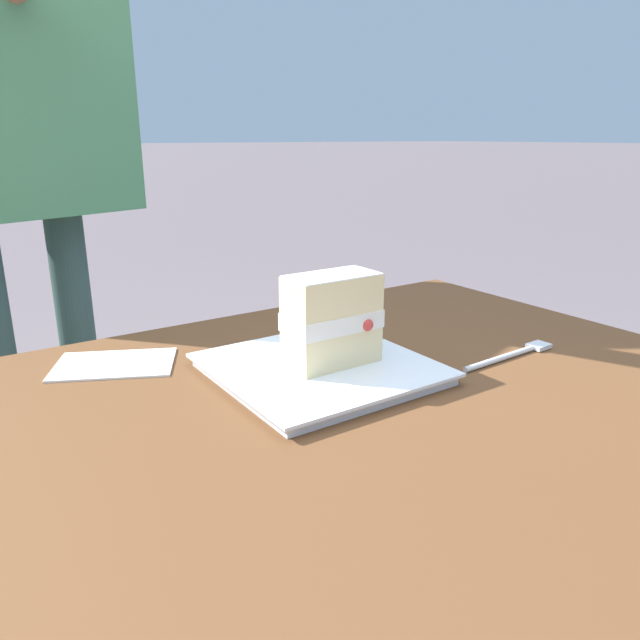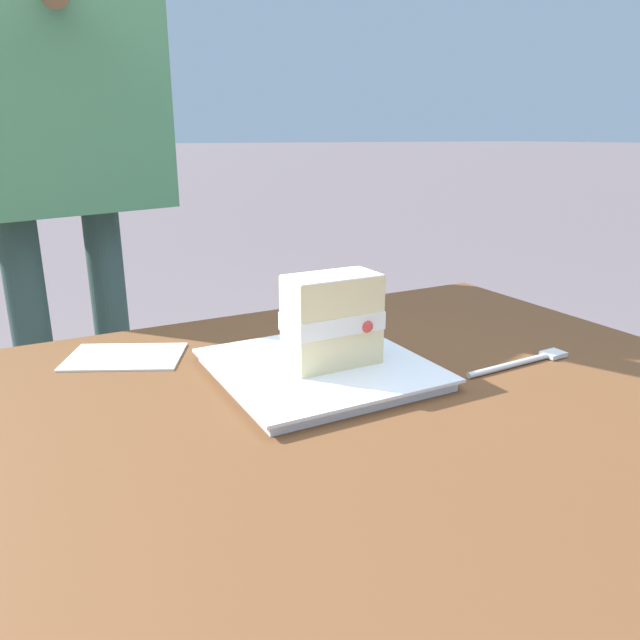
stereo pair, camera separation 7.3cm
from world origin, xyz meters
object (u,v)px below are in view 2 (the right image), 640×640
(cake_slice, at_px, (332,320))
(dessert_fork, at_px, (524,362))
(patio_table, at_px, (309,552))
(dessert_plate, at_px, (320,369))
(paper_napkin, at_px, (125,357))
(diner_person, at_px, (42,70))

(cake_slice, distance_m, dessert_fork, 0.27)
(patio_table, distance_m, cake_slice, 0.28)
(dessert_plate, distance_m, paper_napkin, 0.27)
(dessert_plate, height_order, paper_napkin, dessert_plate)
(dessert_fork, bearing_deg, paper_napkin, -30.66)
(cake_slice, xyz_separation_m, diner_person, (0.23, -0.71, 0.33))
(paper_napkin, distance_m, diner_person, 0.66)
(patio_table, relative_size, diner_person, 0.75)
(patio_table, distance_m, dessert_fork, 0.39)
(dessert_plate, relative_size, diner_person, 0.16)
(cake_slice, relative_size, paper_napkin, 0.65)
(cake_slice, bearing_deg, dessert_plate, -25.67)
(dessert_plate, bearing_deg, cake_slice, 154.33)
(paper_napkin, bearing_deg, dessert_plate, 138.99)
(dessert_plate, bearing_deg, paper_napkin, -41.01)
(patio_table, height_order, dessert_plate, dessert_plate)
(cake_slice, bearing_deg, diner_person, -71.60)
(cake_slice, bearing_deg, dessert_fork, 160.03)
(dessert_plate, height_order, cake_slice, cake_slice)
(patio_table, distance_m, diner_person, 1.02)
(patio_table, relative_size, cake_slice, 10.44)
(patio_table, distance_m, dessert_plate, 0.24)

